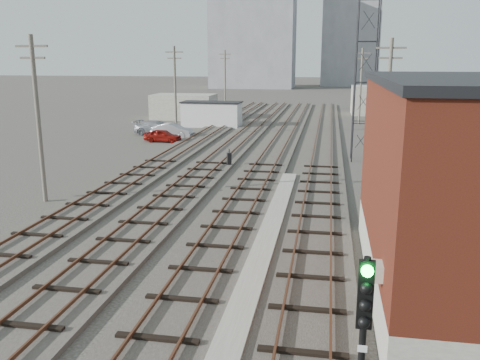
% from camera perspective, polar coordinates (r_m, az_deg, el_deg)
% --- Properties ---
extents(ground, '(320.00, 320.00, 0.00)m').
position_cam_1_polar(ground, '(65.54, 7.38, 6.56)').
color(ground, '#282621').
rests_on(ground, ground).
extents(track_right, '(3.20, 90.00, 0.39)m').
position_cam_1_polar(track_right, '(44.68, 9.28, 3.43)').
color(track_right, '#332D28').
rests_on(track_right, ground).
extents(track_mid_right, '(3.20, 90.00, 0.39)m').
position_cam_1_polar(track_mid_right, '(44.90, 4.16, 3.62)').
color(track_mid_right, '#332D28').
rests_on(track_mid_right, ground).
extents(track_mid_left, '(3.20, 90.00, 0.39)m').
position_cam_1_polar(track_mid_left, '(45.47, -0.87, 3.77)').
color(track_mid_left, '#332D28').
rests_on(track_mid_left, ground).
extents(track_left, '(3.20, 90.00, 0.39)m').
position_cam_1_polar(track_left, '(46.38, -5.74, 3.90)').
color(track_left, '#332D28').
rests_on(track_left, ground).
extents(platform_curb, '(0.90, 28.00, 0.26)m').
position_cam_1_polar(platform_curb, '(20.63, 2.51, -8.25)').
color(platform_curb, gray).
rests_on(platform_curb, ground).
extents(brick_building, '(6.54, 12.20, 7.22)m').
position_cam_1_polar(brick_building, '(18.10, 24.28, -0.94)').
color(brick_building, gray).
rests_on(brick_building, ground).
extents(lattice_tower, '(1.60, 1.60, 15.00)m').
position_cam_1_polar(lattice_tower, '(40.10, 13.98, 12.71)').
color(lattice_tower, black).
rests_on(lattice_tower, ground).
extents(utility_pole_left_a, '(1.80, 0.24, 9.00)m').
position_cam_1_polar(utility_pole_left_a, '(29.55, -21.75, 6.76)').
color(utility_pole_left_a, '#595147').
rests_on(utility_pole_left_a, ground).
extents(utility_pole_left_b, '(1.80, 0.24, 9.00)m').
position_cam_1_polar(utility_pole_left_b, '(52.43, -7.29, 10.12)').
color(utility_pole_left_b, '#595147').
rests_on(utility_pole_left_b, ground).
extents(utility_pole_left_c, '(1.80, 0.24, 9.00)m').
position_cam_1_polar(utility_pole_left_c, '(76.65, -1.69, 11.24)').
color(utility_pole_left_c, '#595147').
rests_on(utility_pole_left_c, ground).
extents(utility_pole_right_a, '(1.80, 0.24, 9.00)m').
position_cam_1_polar(utility_pole_right_a, '(33.34, 16.22, 7.84)').
color(utility_pole_right_a, '#595147').
rests_on(utility_pole_right_a, ground).
extents(utility_pole_right_b, '(1.80, 0.24, 9.00)m').
position_cam_1_polar(utility_pole_right_b, '(63.19, 13.41, 10.42)').
color(utility_pole_right_b, '#595147').
rests_on(utility_pole_right_b, ground).
extents(apartment_left, '(22.00, 14.00, 30.00)m').
position_cam_1_polar(apartment_left, '(141.76, 1.52, 16.39)').
color(apartment_left, gray).
rests_on(apartment_left, ground).
extents(apartment_right, '(16.00, 12.00, 26.00)m').
position_cam_1_polar(apartment_right, '(155.19, 12.26, 15.11)').
color(apartment_right, gray).
rests_on(apartment_right, ground).
extents(shed_left, '(8.00, 5.00, 3.20)m').
position_cam_1_polar(shed_left, '(68.00, -6.31, 8.19)').
color(shed_left, gray).
rests_on(shed_left, ground).
extents(shed_right, '(6.00, 6.00, 4.00)m').
position_cam_1_polar(shed_right, '(75.48, 14.72, 8.66)').
color(shed_right, gray).
rests_on(shed_right, ground).
extents(signal_mast, '(0.40, 0.42, 4.37)m').
position_cam_1_polar(signal_mast, '(10.02, 13.55, -17.84)').
color(signal_mast, gray).
rests_on(signal_mast, ground).
extents(switch_stand, '(0.39, 0.39, 1.27)m').
position_cam_1_polar(switch_stand, '(37.15, -1.23, 2.35)').
color(switch_stand, black).
rests_on(switch_stand, ground).
extents(site_trailer, '(7.03, 3.26, 2.92)m').
position_cam_1_polar(site_trailer, '(59.77, -3.20, 7.41)').
color(site_trailer, silver).
rests_on(site_trailer, ground).
extents(car_red, '(3.64, 1.64, 1.21)m').
position_cam_1_polar(car_red, '(49.19, -8.67, 4.95)').
color(car_red, maroon).
rests_on(car_red, ground).
extents(car_silver, '(4.26, 1.65, 1.38)m').
position_cam_1_polar(car_silver, '(52.08, -7.57, 5.55)').
color(car_silver, '#A1A3A8').
rests_on(car_silver, ground).
extents(car_grey, '(5.46, 3.04, 1.50)m').
position_cam_1_polar(car_grey, '(53.51, -9.21, 5.76)').
color(car_grey, gray).
rests_on(car_grey, ground).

